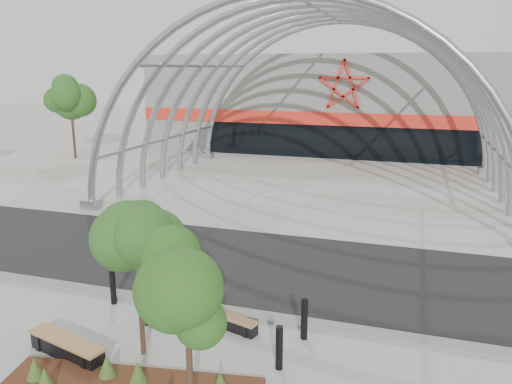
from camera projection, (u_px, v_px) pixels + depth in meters
name	position (u px, v px, depth m)	size (l,w,h in m)	color
ground	(216.00, 307.00, 14.93)	(140.00, 140.00, 0.00)	#9D9D98
road	(252.00, 264.00, 18.17)	(140.00, 7.00, 0.02)	black
forecourt	(315.00, 189.00, 29.26)	(60.00, 17.00, 0.04)	#A6A095
kerb	(212.00, 309.00, 14.69)	(60.00, 0.50, 0.12)	slate
arena_building	(355.00, 101.00, 44.89)	(34.00, 15.24, 8.00)	slate
vault_canopy	(315.00, 189.00, 29.26)	(20.80, 15.80, 20.36)	gray
street_tree_0	(137.00, 248.00, 11.82)	(1.72, 1.72, 3.91)	black
street_tree_1	(187.00, 301.00, 9.34)	(1.60, 1.60, 3.79)	black
bench_0	(67.00, 348.00, 12.31)	(2.40, 1.09, 0.49)	black
bench_1	(229.00, 322.00, 13.69)	(1.81, 0.88, 0.37)	black
bollard_0	(113.00, 287.00, 15.03)	(0.17, 0.17, 1.09)	black
bollard_1	(158.00, 289.00, 15.01)	(0.16, 0.16, 0.99)	black
bollard_2	(147.00, 306.00, 13.77)	(0.18, 0.18, 1.12)	black
bollard_3	(279.00, 348.00, 11.75)	(0.18, 0.18, 1.11)	black
bollard_4	(304.00, 319.00, 13.06)	(0.18, 0.18, 1.12)	black
bg_tree_0	(70.00, 99.00, 38.16)	(3.00, 3.00, 6.45)	black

